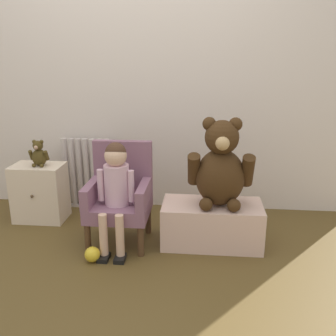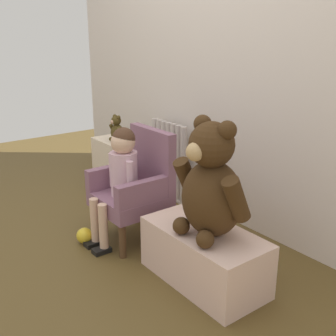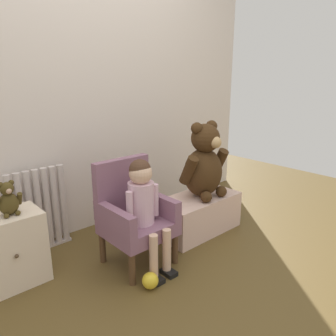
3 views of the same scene
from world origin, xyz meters
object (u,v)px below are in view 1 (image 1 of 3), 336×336
object	(u,v)px
large_teddy_bear	(221,168)
child_figure	(115,181)
small_dresser	(40,192)
toy_ball	(92,254)
radiator	(87,174)
small_teddy_bear	(39,155)
child_armchair	(120,194)
low_bench	(212,224)

from	to	relation	value
large_teddy_bear	child_figure	bearing A→B (deg)	-171.18
small_dresser	toy_ball	world-z (taller)	small_dresser
radiator	large_teddy_bear	size ratio (longest dim) A/B	1.01
small_dresser	small_teddy_bear	size ratio (longest dim) A/B	2.20
small_dresser	child_armchair	xyz separation A→B (m)	(0.73, -0.29, 0.12)
small_dresser	small_teddy_bear	xyz separation A→B (m)	(0.03, -0.02, 0.32)
small_teddy_bear	child_figure	bearing A→B (deg)	-29.02
child_figure	small_teddy_bear	bearing A→B (deg)	150.98
radiator	small_dresser	xyz separation A→B (m)	(-0.31, -0.29, -0.08)
low_bench	small_teddy_bear	bearing A→B (deg)	168.73
radiator	toy_ball	distance (m)	0.99
child_figure	toy_ball	distance (m)	0.50
radiator	small_teddy_bear	bearing A→B (deg)	-131.81
small_teddy_bear	small_dresser	bearing A→B (deg)	149.53
radiator	large_teddy_bear	bearing A→B (deg)	-27.44
child_figure	large_teddy_bear	world-z (taller)	large_teddy_bear
child_figure	large_teddy_bear	xyz separation A→B (m)	(0.70, 0.11, 0.08)
child_armchair	small_teddy_bear	distance (m)	0.78
child_armchair	toy_ball	xyz separation A→B (m)	(-0.12, -0.33, -0.30)
child_armchair	low_bench	size ratio (longest dim) A/B	1.02
small_dresser	toy_ball	size ratio (longest dim) A/B	4.54
child_armchair	small_teddy_bear	xyz separation A→B (m)	(-0.70, 0.27, 0.20)
large_teddy_bear	toy_ball	size ratio (longest dim) A/B	5.99
small_dresser	child_figure	bearing A→B (deg)	-29.09
child_figure	radiator	bearing A→B (deg)	121.41
child_armchair	toy_ball	bearing A→B (deg)	-110.59
child_figure	small_teddy_bear	distance (m)	0.80
child_armchair	small_dresser	bearing A→B (deg)	158.22
small_dresser	low_bench	world-z (taller)	small_dresser
child_figure	low_bench	bearing A→B (deg)	10.13
radiator	child_armchair	bearing A→B (deg)	-53.82
radiator	small_teddy_bear	world-z (taller)	small_teddy_bear
small_teddy_bear	toy_ball	size ratio (longest dim) A/B	2.06
toy_ball	radiator	bearing A→B (deg)	108.40
child_armchair	toy_ball	world-z (taller)	child_armchair
low_bench	small_teddy_bear	world-z (taller)	small_teddy_bear
child_figure	small_dresser	bearing A→B (deg)	150.91
toy_ball	large_teddy_bear	bearing A→B (deg)	21.23
child_armchair	radiator	bearing A→B (deg)	126.18
small_teddy_bear	child_armchair	bearing A→B (deg)	-21.35
radiator	toy_ball	xyz separation A→B (m)	(0.30, -0.91, -0.26)
radiator	child_figure	xyz separation A→B (m)	(0.42, -0.69, 0.18)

